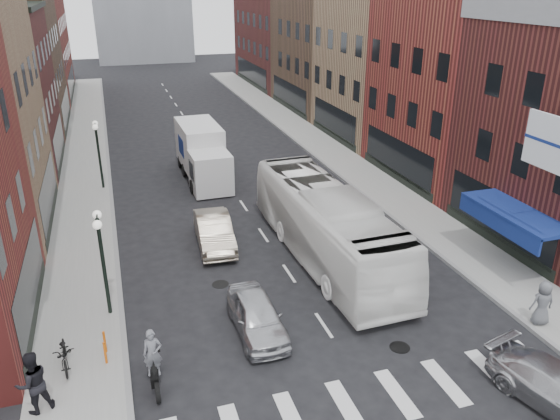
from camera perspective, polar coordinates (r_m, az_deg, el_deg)
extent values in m
plane|color=black|center=(19.66, 5.71, -13.49)|extent=(160.00, 160.00, 0.00)
cube|color=gray|center=(38.26, -19.69, 3.97)|extent=(3.00, 74.00, 0.15)
cube|color=gray|center=(41.08, 4.69, 6.51)|extent=(3.00, 74.00, 0.15)
cube|color=gray|center=(38.24, -17.44, 4.13)|extent=(0.20, 74.00, 0.16)
cube|color=gray|center=(40.57, 2.71, 6.24)|extent=(0.20, 74.00, 0.16)
cube|color=silver|center=(17.58, 9.74, -18.92)|extent=(12.00, 2.20, 0.01)
cube|color=black|center=(21.69, -24.73, -6.95)|extent=(0.08, 7.20, 2.20)
cube|color=black|center=(30.34, -23.08, 1.71)|extent=(0.08, 8.00, 2.20)
cube|color=black|center=(39.86, -22.13, 6.65)|extent=(0.08, 8.00, 2.20)
cube|color=black|center=(50.55, -21.50, 9.91)|extent=(0.08, 9.60, 2.20)
cube|color=maroon|center=(64.27, -26.05, 15.25)|extent=(10.00, 16.00, 11.00)
cube|color=black|center=(64.30, -20.99, 12.48)|extent=(0.08, 12.80, 2.20)
cube|color=black|center=(27.10, 21.86, -0.55)|extent=(0.08, 7.20, 2.20)
cube|color=maroon|center=(35.99, 20.05, 14.20)|extent=(10.00, 10.00, 14.00)
cube|color=black|center=(34.41, 12.15, 5.45)|extent=(0.08, 8.00, 2.20)
cube|color=#9A7455|center=(44.49, 11.96, 14.53)|extent=(10.00, 10.00, 11.00)
cube|color=black|center=(43.04, 5.65, 9.34)|extent=(0.08, 8.00, 2.20)
cube|color=#4F3A27|center=(54.22, 6.19, 16.84)|extent=(10.00, 12.00, 12.00)
cube|color=black|center=(53.09, 0.94, 12.03)|extent=(0.08, 9.60, 2.20)
cube|color=#4F1C1C|center=(67.32, 1.21, 17.27)|extent=(10.00, 16.00, 10.00)
cube|color=black|center=(66.32, -3.02, 14.20)|extent=(0.08, 12.80, 2.20)
cube|color=navy|center=(24.74, 23.38, -0.22)|extent=(1.80, 5.00, 0.15)
cube|color=navy|center=(24.34, 21.73, -1.22)|extent=(0.10, 5.00, 0.70)
cube|color=silver|center=(21.90, 26.90, 6.06)|extent=(0.12, 3.00, 2.00)
cylinder|color=black|center=(20.80, -17.90, -5.88)|extent=(0.14, 0.14, 4.00)
cylinder|color=black|center=(19.96, -18.59, -0.83)|extent=(0.06, 0.90, 0.06)
sphere|color=white|center=(19.56, -18.56, -1.47)|extent=(0.32, 0.32, 0.32)
sphere|color=white|center=(20.39, -18.58, -0.47)|extent=(0.32, 0.32, 0.32)
cylinder|color=black|center=(33.83, -18.34, 5.20)|extent=(0.14, 0.14, 4.00)
cylinder|color=black|center=(33.32, -18.77, 8.47)|extent=(0.06, 0.90, 0.06)
sphere|color=white|center=(32.89, -18.75, 8.21)|extent=(0.32, 0.32, 0.32)
sphere|color=white|center=(33.77, -18.76, 8.57)|extent=(0.32, 0.32, 0.32)
cylinder|color=#D8590C|center=(19.02, -17.80, -14.01)|extent=(0.08, 0.08, 0.80)
cylinder|color=#D8590C|center=(19.51, -17.84, -12.98)|extent=(0.08, 0.08, 0.80)
cube|color=silver|center=(32.17, -7.26, 3.93)|extent=(2.29, 2.47, 2.33)
cube|color=black|center=(32.10, -7.28, 4.32)|extent=(2.30, 1.35, 1.03)
cube|color=silver|center=(35.31, -8.41, 6.78)|extent=(2.43, 4.90, 2.71)
cube|color=navy|center=(35.31, -8.41, 6.78)|extent=(2.41, 1.91, 1.12)
cube|color=black|center=(35.58, -8.22, 4.32)|extent=(2.18, 6.11, 0.33)
cylinder|color=black|center=(32.47, -9.11, 2.42)|extent=(0.26, 0.84, 0.84)
cylinder|color=black|center=(32.82, -5.41, 2.84)|extent=(0.26, 0.84, 0.84)
cylinder|color=black|center=(35.44, -9.93, 4.13)|extent=(0.26, 0.84, 0.84)
cylinder|color=black|center=(35.76, -6.52, 4.50)|extent=(0.26, 0.84, 0.84)
cylinder|color=black|center=(37.20, -10.35, 5.00)|extent=(0.26, 0.84, 0.84)
cylinder|color=black|center=(37.51, -7.10, 5.35)|extent=(0.26, 0.84, 0.84)
cylinder|color=black|center=(18.59, -13.13, -15.32)|extent=(0.13, 0.63, 0.63)
cylinder|color=black|center=(17.48, -12.66, -18.13)|extent=(0.13, 0.63, 0.63)
cube|color=black|center=(17.90, -12.97, -16.16)|extent=(0.32, 1.15, 0.33)
cube|color=black|center=(18.08, -13.24, -14.21)|extent=(0.52, 0.10, 0.06)
imported|color=slate|center=(17.34, -13.17, -14.34)|extent=(0.60, 0.42, 1.57)
imported|color=white|center=(24.15, 4.88, -1.54)|extent=(3.13, 12.03, 3.33)
imported|color=silver|center=(19.66, -2.43, -10.98)|extent=(1.61, 3.97, 1.35)
imported|color=beige|center=(25.81, -6.89, -2.23)|extent=(1.84, 4.56, 1.47)
imported|color=#B2B2B7|center=(18.60, 27.13, -16.35)|extent=(2.82, 4.62, 1.25)
imported|color=black|center=(19.27, -21.58, -13.79)|extent=(0.80, 1.87, 0.95)
imported|color=black|center=(17.61, -24.42, -16.12)|extent=(1.09, 0.87, 1.96)
imported|color=#585B60|center=(21.86, 25.75, -8.74)|extent=(0.91, 0.68, 1.69)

